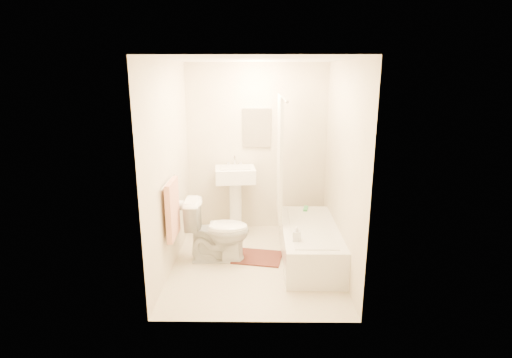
{
  "coord_description": "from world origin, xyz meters",
  "views": [
    {
      "loc": [
        0.05,
        -4.46,
        2.27
      ],
      "look_at": [
        0.0,
        0.25,
        1.0
      ],
      "focal_mm": 28.0,
      "sensor_mm": 36.0,
      "label": 1
    }
  ],
  "objects_px": {
    "bath_mat": "(257,257)",
    "soap_bottle": "(297,234)",
    "toilet": "(218,230)",
    "sink": "(236,198)",
    "bathtub": "(309,243)"
  },
  "relations": [
    {
      "from": "toilet",
      "to": "bath_mat",
      "type": "bearing_deg",
      "value": -87.47
    },
    {
      "from": "toilet",
      "to": "soap_bottle",
      "type": "height_order",
      "value": "toilet"
    },
    {
      "from": "bath_mat",
      "to": "toilet",
      "type": "bearing_deg",
      "value": -176.4
    },
    {
      "from": "bath_mat",
      "to": "soap_bottle",
      "type": "bearing_deg",
      "value": -45.37
    },
    {
      "from": "bathtub",
      "to": "bath_mat",
      "type": "xyz_separation_m",
      "value": [
        -0.64,
        0.02,
        -0.21
      ]
    },
    {
      "from": "sink",
      "to": "bath_mat",
      "type": "xyz_separation_m",
      "value": [
        0.32,
        -0.82,
        -0.52
      ]
    },
    {
      "from": "bathtub",
      "to": "bath_mat",
      "type": "relative_size",
      "value": 2.58
    },
    {
      "from": "toilet",
      "to": "bathtub",
      "type": "distance_m",
      "value": 1.15
    },
    {
      "from": "sink",
      "to": "bathtub",
      "type": "height_order",
      "value": "sink"
    },
    {
      "from": "soap_bottle",
      "to": "sink",
      "type": "bearing_deg",
      "value": 121.02
    },
    {
      "from": "sink",
      "to": "soap_bottle",
      "type": "distance_m",
      "value": 1.48
    },
    {
      "from": "sink",
      "to": "bathtub",
      "type": "bearing_deg",
      "value": -47.2
    },
    {
      "from": "bathtub",
      "to": "soap_bottle",
      "type": "distance_m",
      "value": 0.56
    },
    {
      "from": "toilet",
      "to": "soap_bottle",
      "type": "relative_size",
      "value": 4.44
    },
    {
      "from": "toilet",
      "to": "soap_bottle",
      "type": "xyz_separation_m",
      "value": [
        0.93,
        -0.42,
        0.14
      ]
    }
  ]
}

